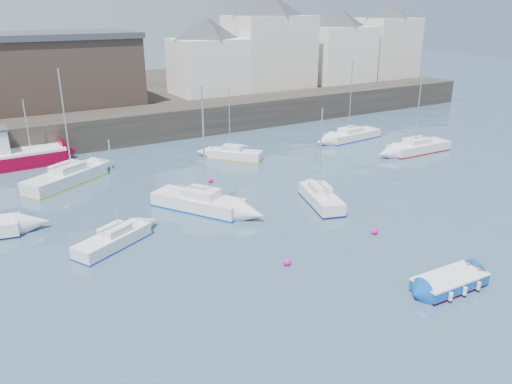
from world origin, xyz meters
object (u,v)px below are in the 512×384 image
sailboat_c (321,198)px  sailboat_f (235,154)px  sailboat_a (113,240)px  sailboat_b (198,202)px  sailboat_d (418,147)px  blue_dinghy (450,282)px  buoy_far (211,182)px  sailboat_h (66,177)px  fishing_boat (7,155)px  sailboat_g (352,135)px  buoy_mid (374,234)px  buoy_near (287,265)px

sailboat_c → sailboat_f: (0.21, 12.74, -0.06)m
sailboat_a → sailboat_c: 14.20m
sailboat_b → sailboat_d: bearing=5.3°
blue_dinghy → sailboat_a: bearing=134.4°
sailboat_c → buoy_far: bearing=119.0°
blue_dinghy → sailboat_h: (-12.73, 25.42, 0.16)m
sailboat_a → sailboat_b: (6.55, 2.58, 0.11)m
sailboat_b → blue_dinghy: bearing=-68.5°
sailboat_a → blue_dinghy: bearing=-45.6°
sailboat_d → sailboat_h: 31.24m
fishing_boat → sailboat_b: sailboat_b is taller
sailboat_g → sailboat_c: bearing=-137.8°
sailboat_d → buoy_mid: bearing=-145.3°
fishing_boat → buoy_near: 28.50m
buoy_near → sailboat_a: bearing=136.4°
sailboat_c → sailboat_d: (16.06, 5.76, -0.01)m
sailboat_h → buoy_far: size_ratio=21.34×
sailboat_b → sailboat_h: (-6.60, 9.87, 0.03)m
blue_dinghy → buoy_mid: size_ratio=9.78×
sailboat_a → sailboat_b: bearing=21.5°
fishing_boat → sailboat_h: sailboat_h is taller
sailboat_a → sailboat_f: sailboat_f is taller
buoy_mid → fishing_boat: bearing=123.7°
sailboat_c → sailboat_g: 18.79m
sailboat_d → buoy_near: bearing=-153.0°
sailboat_c → sailboat_f: 12.75m
buoy_mid → sailboat_h: bearing=126.6°
buoy_far → buoy_near: bearing=-99.6°
buoy_near → buoy_mid: size_ratio=1.03×
sailboat_h → sailboat_b: bearing=-56.2°
sailboat_f → sailboat_h: bearing=177.2°
sailboat_h → buoy_near: (7.33, -19.38, -0.57)m
sailboat_a → buoy_far: bearing=36.4°
blue_dinghy → sailboat_d: (17.54, 17.74, 0.10)m
fishing_boat → buoy_mid: bearing=-56.3°
blue_dinghy → buoy_near: blue_dinghy is taller
sailboat_b → buoy_near: size_ratio=20.42×
fishing_boat → sailboat_d: size_ratio=1.04×
blue_dinghy → sailboat_a: (-12.68, 12.97, 0.03)m
blue_dinghy → sailboat_b: bearing=111.5°
fishing_boat → buoy_mid: 31.23m
sailboat_c → buoy_far: size_ratio=16.30×
blue_dinghy → sailboat_g: sailboat_g is taller
buoy_mid → sailboat_g: bearing=52.1°
blue_dinghy → sailboat_c: size_ratio=0.58×
sailboat_d → buoy_mid: 19.75m
sailboat_f → buoy_mid: size_ratio=16.01×
sailboat_c → buoy_far: (-4.50, 8.12, -0.51)m
sailboat_b → sailboat_d: 23.78m
sailboat_f → buoy_far: size_ratio=15.52×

